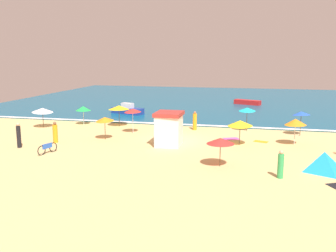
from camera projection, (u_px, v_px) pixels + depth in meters
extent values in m
plane|color=#D8B775|center=(177.00, 139.00, 32.06)|extent=(60.00, 60.00, 0.00)
cube|color=#0F567A|center=(214.00, 100.00, 58.81)|extent=(60.00, 44.00, 0.10)
cube|color=white|center=(190.00, 125.00, 38.06)|extent=(57.00, 0.70, 0.01)
cube|color=white|center=(169.00, 131.00, 29.68)|extent=(2.00, 2.32, 2.37)
cube|color=#A5332D|center=(169.00, 114.00, 29.43)|extent=(2.05, 2.42, 0.29)
cylinder|color=silver|center=(133.00, 121.00, 34.32)|extent=(0.05, 0.05, 2.21)
cone|color=red|center=(133.00, 110.00, 34.13)|extent=(2.16, 2.16, 0.39)
cylinder|color=#4C3823|center=(119.00, 116.00, 37.60)|extent=(0.05, 0.05, 2.05)
cone|color=yellow|center=(119.00, 107.00, 37.44)|extent=(2.81, 2.81, 0.46)
cylinder|color=#4C3823|center=(247.00, 120.00, 35.21)|extent=(0.05, 0.05, 2.17)
cone|color=#19B7C6|center=(247.00, 109.00, 35.02)|extent=(1.66, 1.68, 0.43)
cylinder|color=silver|center=(84.00, 116.00, 38.45)|extent=(0.05, 0.05, 1.86)
cone|color=green|center=(83.00, 108.00, 38.31)|extent=(2.14, 2.14, 0.46)
cylinder|color=#4C3823|center=(240.00, 133.00, 29.81)|extent=(0.05, 0.05, 1.94)
cone|color=yellow|center=(240.00, 123.00, 29.66)|extent=(2.71, 2.71, 0.53)
cylinder|color=#4C3823|center=(43.00, 118.00, 36.95)|extent=(0.05, 0.05, 1.89)
cone|color=white|center=(42.00, 110.00, 36.80)|extent=(2.80, 2.79, 0.57)
cylinder|color=#4C3823|center=(301.00, 124.00, 33.30)|extent=(0.05, 0.05, 2.10)
cone|color=blue|center=(301.00, 113.00, 33.12)|extent=(2.20, 2.21, 0.48)
cylinder|color=silver|center=(295.00, 132.00, 29.83)|extent=(0.05, 0.05, 2.05)
cone|color=orange|center=(296.00, 122.00, 29.68)|extent=(2.12, 2.11, 0.56)
cylinder|color=#4C3823|center=(105.00, 129.00, 31.83)|extent=(0.05, 0.05, 1.86)
cone|color=orange|center=(105.00, 119.00, 31.68)|extent=(1.97, 1.98, 0.47)
cylinder|color=#4C3823|center=(220.00, 152.00, 24.14)|extent=(0.05, 0.05, 1.82)
cone|color=red|center=(220.00, 141.00, 23.99)|extent=(2.41, 2.41, 0.40)
pyramid|color=#1999D8|center=(324.00, 162.00, 23.09)|extent=(2.55, 2.59, 1.25)
torus|color=black|center=(42.00, 151.00, 26.94)|extent=(0.26, 0.71, 0.72)
torus|color=black|center=(53.00, 147.00, 27.87)|extent=(0.26, 0.71, 0.72)
cube|color=blue|center=(47.00, 146.00, 27.36)|extent=(0.31, 0.86, 0.36)
cube|color=blue|center=(158.00, 133.00, 33.15)|extent=(0.49, 0.49, 0.63)
sphere|color=brown|center=(158.00, 128.00, 33.07)|extent=(0.24, 0.24, 0.24)
cylinder|color=green|center=(281.00, 166.00, 21.84)|extent=(0.41, 0.41, 1.44)
sphere|color=#DBA884|center=(281.00, 152.00, 21.69)|extent=(0.25, 0.25, 0.25)
cylinder|color=orange|center=(55.00, 134.00, 30.69)|extent=(0.54, 0.54, 1.47)
sphere|color=brown|center=(55.00, 123.00, 30.53)|extent=(0.27, 0.27, 0.27)
cylinder|color=black|center=(19.00, 137.00, 29.02)|extent=(0.39, 0.39, 1.69)
sphere|color=#DBA884|center=(18.00, 124.00, 28.84)|extent=(0.28, 0.28, 0.28)
cylinder|color=orange|center=(195.00, 122.00, 35.83)|extent=(0.52, 0.52, 1.56)
sphere|color=#9E6B47|center=(195.00, 113.00, 35.67)|extent=(0.23, 0.23, 0.23)
cube|color=orange|center=(261.00, 142.00, 31.12)|extent=(1.30, 0.99, 0.01)
cube|color=#D84CA5|center=(231.00, 139.00, 32.17)|extent=(1.57, 1.35, 0.01)
cube|color=navy|center=(128.00, 111.00, 45.12)|extent=(4.19, 2.48, 0.70)
cube|color=silver|center=(127.00, 105.00, 45.00)|extent=(1.57, 1.18, 0.58)
cube|color=red|center=(247.00, 102.00, 53.43)|extent=(3.84, 2.33, 0.62)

